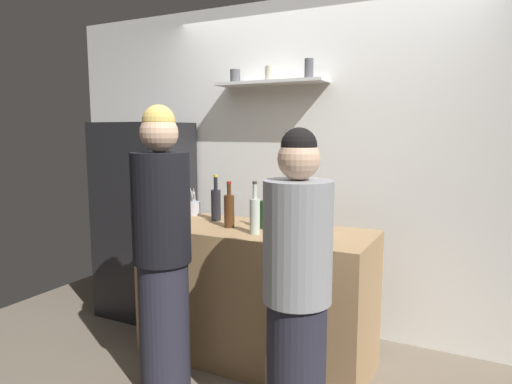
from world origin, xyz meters
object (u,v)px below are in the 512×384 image
object	(u,v)px
wine_bottle_amber_glass	(229,210)
person_grey_hoodie	(297,294)
wine_bottle_pale_glass	(255,214)
person_blonde	(162,254)
baking_pan	(304,227)
wine_bottle_dark_glass	(216,203)
utensil_holder	(193,208)
wine_bottle_green_glass	(265,213)
water_bottle_plastic	(172,214)
refrigerator	(146,219)

from	to	relation	value
wine_bottle_amber_glass	person_grey_hoodie	size ratio (longest dim) A/B	0.20
wine_bottle_pale_glass	person_blonde	distance (m)	0.63
baking_pan	wine_bottle_amber_glass	xyz separation A→B (m)	(-0.50, -0.11, 0.10)
wine_bottle_pale_glass	wine_bottle_dark_glass	bearing A→B (deg)	149.39
wine_bottle_dark_glass	person_grey_hoodie	bearing A→B (deg)	-40.00
utensil_holder	wine_bottle_green_glass	bearing A→B (deg)	-15.34
utensil_holder	wine_bottle_dark_glass	bearing A→B (deg)	-20.94
wine_bottle_green_glass	person_blonde	size ratio (longest dim) A/B	0.17
baking_pan	utensil_holder	size ratio (longest dim) A/B	1.57
wine_bottle_green_glass	water_bottle_plastic	size ratio (longest dim) A/B	1.41
refrigerator	person_grey_hoodie	world-z (taller)	refrigerator
water_bottle_plastic	person_grey_hoodie	distance (m)	1.23
person_grey_hoodie	person_blonde	xyz separation A→B (m)	(-0.88, 0.07, 0.08)
refrigerator	wine_bottle_pale_glass	xyz separation A→B (m)	(1.30, -0.47, 0.23)
wine_bottle_amber_glass	wine_bottle_pale_glass	xyz separation A→B (m)	(0.25, -0.10, 0.00)
wine_bottle_dark_glass	utensil_holder	bearing A→B (deg)	159.06
refrigerator	utensil_holder	xyz separation A→B (m)	(0.57, -0.10, 0.15)
baking_pan	wine_bottle_green_glass	distance (m)	0.28
wine_bottle_amber_glass	wine_bottle_pale_glass	size ratio (longest dim) A/B	0.93
baking_pan	person_blonde	xyz separation A→B (m)	(-0.63, -0.68, -0.09)
refrigerator	person_grey_hoodie	bearing A→B (deg)	-29.24
person_blonde	wine_bottle_pale_glass	bearing A→B (deg)	-102.86
wine_bottle_pale_glass	water_bottle_plastic	size ratio (longest dim) A/B	1.61
wine_bottle_amber_glass	wine_bottle_green_glass	size ratio (longest dim) A/B	1.07
baking_pan	water_bottle_plastic	size ratio (longest dim) A/B	1.61
baking_pan	wine_bottle_amber_glass	bearing A→B (deg)	-167.11
water_bottle_plastic	person_blonde	bearing A→B (deg)	-60.44
wine_bottle_green_glass	water_bottle_plastic	xyz separation A→B (m)	(-0.59, -0.25, -0.01)
utensil_holder	wine_bottle_amber_glass	size ratio (longest dim) A/B	0.68
baking_pan	person_blonde	distance (m)	0.93
refrigerator	wine_bottle_amber_glass	size ratio (longest dim) A/B	5.22
person_grey_hoodie	refrigerator	bearing A→B (deg)	165.48
wine_bottle_dark_glass	wine_bottle_green_glass	xyz separation A→B (m)	(0.45, -0.09, -0.02)
baking_pan	wine_bottle_pale_glass	bearing A→B (deg)	-139.64
wine_bottle_green_glass	wine_bottle_dark_glass	bearing A→B (deg)	168.32
refrigerator	wine_bottle_amber_glass	xyz separation A→B (m)	(1.06, -0.37, 0.22)
person_grey_hoodie	wine_bottle_green_glass	bearing A→B (deg)	140.54
refrigerator	baking_pan	bearing A→B (deg)	-9.46
refrigerator	wine_bottle_amber_glass	world-z (taller)	refrigerator
utensil_holder	wine_bottle_pale_glass	size ratio (longest dim) A/B	0.64
baking_pan	water_bottle_plastic	distance (m)	0.90
refrigerator	person_blonde	distance (m)	1.32
person_grey_hoodie	wine_bottle_dark_glass	bearing A→B (deg)	154.72
baking_pan	utensil_holder	distance (m)	1.01
wine_bottle_amber_glass	baking_pan	bearing A→B (deg)	12.89
wine_bottle_dark_glass	baking_pan	bearing A→B (deg)	-4.54
refrigerator	person_grey_hoodie	size ratio (longest dim) A/B	1.03
baking_pan	wine_bottle_green_glass	size ratio (longest dim) A/B	1.15
refrigerator	utensil_holder	distance (m)	0.59
utensil_holder	water_bottle_plastic	size ratio (longest dim) A/B	1.03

